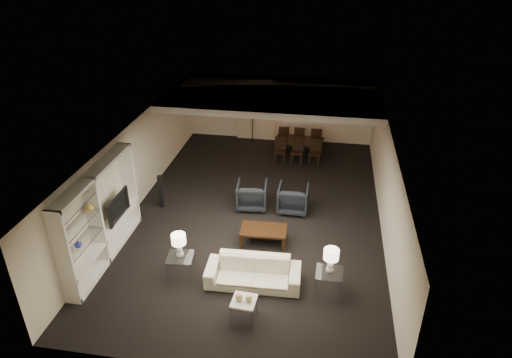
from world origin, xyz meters
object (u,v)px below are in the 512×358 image
object	(u,v)px
marble_table	(244,309)
television	(114,206)
floor_lamp	(252,118)
floor_speaker	(161,191)
side_table_right	(329,282)
side_table_left	(181,266)
table_lamp_left	(179,246)
table_lamp_right	(331,261)
dining_table	(298,148)
chair_nr	(314,153)
armchair_left	(252,195)
vase_blue	(78,244)
sofa	(253,272)
chair_fl	(284,136)
chair_fm	(300,137)
chair_fr	(316,138)
armchair_right	(293,199)
chair_nm	(297,152)
pendant_light	(282,110)
vase_amber	(90,207)
coffee_table	(264,236)
chair_nl	(280,151)

from	to	relation	value
marble_table	television	distance (m)	4.37
floor_lamp	floor_speaker	bearing A→B (deg)	-108.45
side_table_right	floor_speaker	bearing A→B (deg)	149.50
side_table_left	table_lamp_left	world-z (taller)	table_lamp_left
table_lamp_right	marble_table	world-z (taller)	table_lamp_right
dining_table	chair_nr	world-z (taller)	chair_nr
armchair_left	vase_blue	size ratio (longest dim) A/B	5.15
sofa	chair_fl	size ratio (longest dim) A/B	2.41
armchair_left	table_lamp_right	distance (m)	4.05
armchair_left	table_lamp_right	bearing A→B (deg)	119.25
chair_fm	side_table_right	bearing A→B (deg)	106.31
television	chair_fr	world-z (taller)	television
armchair_right	chair_nr	size ratio (longest dim) A/B	0.98
floor_speaker	television	bearing A→B (deg)	-95.18
armchair_right	chair_fr	xyz separation A→B (m)	(0.45, 4.43, 0.05)
table_lamp_right	chair_nm	size ratio (longest dim) A/B	0.68
armchair_right	chair_nm	size ratio (longest dim) A/B	0.98
sofa	side_table_left	size ratio (longest dim) A/B	3.64
pendant_light	chair_fr	distance (m)	2.25
vase_amber	dining_table	bearing A→B (deg)	59.29
pendant_light	sofa	size ratio (longest dim) A/B	0.24
chair_fm	pendant_light	bearing A→B (deg)	72.01
table_lamp_left	floor_lamp	distance (m)	8.21
chair_fr	dining_table	bearing A→B (deg)	46.44
coffee_table	chair_nl	size ratio (longest dim) A/B	1.32
sofa	floor_speaker	xyz separation A→B (m)	(-3.21, 2.89, 0.20)
coffee_table	dining_table	world-z (taller)	dining_table
vase_blue	chair_fr	distance (m)	9.70
side_table_left	chair_nm	bearing A→B (deg)	71.56
side_table_right	vase_blue	bearing A→B (deg)	-172.92
table_lamp_right	television	size ratio (longest dim) A/B	0.56
chair_nl	dining_table	bearing A→B (deg)	45.91
armchair_right	vase_blue	world-z (taller)	vase_blue
floor_speaker	floor_lamp	size ratio (longest dim) A/B	0.56
pendant_light	sofa	distance (m)	6.70
coffee_table	vase_blue	size ratio (longest dim) A/B	6.92
sofa	vase_amber	size ratio (longest dim) A/B	11.53
table_lamp_right	vase_blue	bearing A→B (deg)	-172.92
television	vase_blue	size ratio (longest dim) A/B	6.43
marble_table	floor_speaker	size ratio (longest dim) A/B	0.48
pendant_light	floor_speaker	distance (m)	4.95
chair_fr	chair_fl	bearing A→B (deg)	-0.85
table_lamp_right	dining_table	world-z (taller)	table_lamp_right
chair_fm	vase_blue	bearing A→B (deg)	70.63
side_table_left	chair_fm	world-z (taller)	chair_fm
television	dining_table	distance (m)	7.37
television	chair_nl	bearing A→B (deg)	-33.46
side_table_right	armchair_left	bearing A→B (deg)	124.88
television	chair_fl	bearing A→B (deg)	-28.02
side_table_right	marble_table	xyz separation A→B (m)	(-1.70, -1.10, -0.03)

